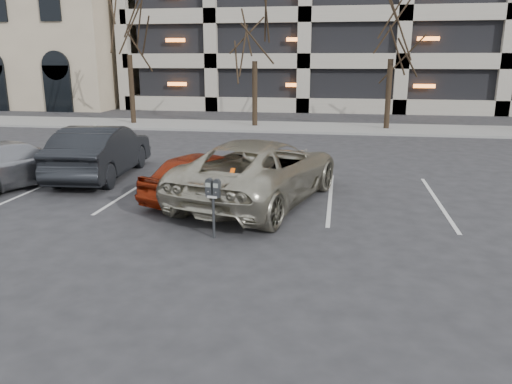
{
  "coord_description": "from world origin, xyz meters",
  "views": [
    {
      "loc": [
        1.56,
        -10.91,
        3.63
      ],
      "look_at": [
        0.02,
        -1.7,
        1.14
      ],
      "focal_mm": 35.0,
      "sensor_mm": 36.0,
      "label": 1
    }
  ],
  "objects_px": {
    "parking_meter": "(213,194)",
    "suv_silver": "(260,171)",
    "car_dark": "(101,151)",
    "tree_a": "(127,10)",
    "car_silver": "(15,163)",
    "tree_b": "(255,19)",
    "car_red": "(205,175)",
    "tree_c": "(394,13)"
  },
  "relations": [
    {
      "from": "suv_silver",
      "to": "car_dark",
      "type": "height_order",
      "value": "suv_silver"
    },
    {
      "from": "tree_a",
      "to": "parking_meter",
      "type": "bearing_deg",
      "value": -62.39
    },
    {
      "from": "car_dark",
      "to": "tree_b",
      "type": "bearing_deg",
      "value": -107.86
    },
    {
      "from": "tree_b",
      "to": "car_dark",
      "type": "bearing_deg",
      "value": -102.7
    },
    {
      "from": "car_dark",
      "to": "car_silver",
      "type": "relative_size",
      "value": 1.08
    },
    {
      "from": "suv_silver",
      "to": "tree_b",
      "type": "bearing_deg",
      "value": -64.4
    },
    {
      "from": "tree_c",
      "to": "car_dark",
      "type": "bearing_deg",
      "value": -128.21
    },
    {
      "from": "parking_meter",
      "to": "car_silver",
      "type": "bearing_deg",
      "value": 163.79
    },
    {
      "from": "car_silver",
      "to": "parking_meter",
      "type": "bearing_deg",
      "value": 178.54
    },
    {
      "from": "tree_b",
      "to": "suv_silver",
      "type": "height_order",
      "value": "tree_b"
    },
    {
      "from": "suv_silver",
      "to": "tree_c",
      "type": "bearing_deg",
      "value": -91.62
    },
    {
      "from": "parking_meter",
      "to": "car_red",
      "type": "xyz_separation_m",
      "value": [
        -0.96,
        2.86,
        -0.3
      ]
    },
    {
      "from": "tree_b",
      "to": "car_silver",
      "type": "relative_size",
      "value": 1.69
    },
    {
      "from": "tree_a",
      "to": "parking_meter",
      "type": "distance_m",
      "value": 20.24
    },
    {
      "from": "tree_c",
      "to": "tree_b",
      "type": "bearing_deg",
      "value": 180.0
    },
    {
      "from": "parking_meter",
      "to": "suv_silver",
      "type": "bearing_deg",
      "value": 90.12
    },
    {
      "from": "suv_silver",
      "to": "car_dark",
      "type": "distance_m",
      "value": 5.72
    },
    {
      "from": "suv_silver",
      "to": "car_dark",
      "type": "bearing_deg",
      "value": -4.41
    },
    {
      "from": "car_dark",
      "to": "tree_c",
      "type": "bearing_deg",
      "value": -133.38
    },
    {
      "from": "tree_a",
      "to": "tree_b",
      "type": "xyz_separation_m",
      "value": [
        7.0,
        0.0,
        -0.55
      ]
    },
    {
      "from": "tree_a",
      "to": "suv_silver",
      "type": "bearing_deg",
      "value": -56.38
    },
    {
      "from": "tree_a",
      "to": "car_red",
      "type": "relative_size",
      "value": 2.21
    },
    {
      "from": "parking_meter",
      "to": "car_red",
      "type": "bearing_deg",
      "value": 118.65
    },
    {
      "from": "suv_silver",
      "to": "tree_a",
      "type": "bearing_deg",
      "value": -40.92
    },
    {
      "from": "car_dark",
      "to": "tree_a",
      "type": "bearing_deg",
      "value": -76.56
    },
    {
      "from": "parking_meter",
      "to": "car_red",
      "type": "distance_m",
      "value": 3.03
    },
    {
      "from": "suv_silver",
      "to": "car_silver",
      "type": "height_order",
      "value": "suv_silver"
    },
    {
      "from": "tree_a",
      "to": "tree_b",
      "type": "height_order",
      "value": "tree_a"
    },
    {
      "from": "tree_c",
      "to": "suv_silver",
      "type": "bearing_deg",
      "value": -107.09
    },
    {
      "from": "tree_c",
      "to": "parking_meter",
      "type": "bearing_deg",
      "value": -105.91
    },
    {
      "from": "tree_b",
      "to": "car_silver",
      "type": "bearing_deg",
      "value": -108.96
    },
    {
      "from": "tree_c",
      "to": "parking_meter",
      "type": "xyz_separation_m",
      "value": [
        -4.94,
        -17.32,
        -4.87
      ]
    },
    {
      "from": "car_red",
      "to": "car_dark",
      "type": "distance_m",
      "value": 4.39
    },
    {
      "from": "tree_b",
      "to": "tree_c",
      "type": "distance_m",
      "value": 7.0
    },
    {
      "from": "tree_a",
      "to": "car_red",
      "type": "xyz_separation_m",
      "value": [
        8.1,
        -14.46,
        -5.53
      ]
    },
    {
      "from": "car_dark",
      "to": "car_silver",
      "type": "bearing_deg",
      "value": 31.7
    },
    {
      "from": "suv_silver",
      "to": "car_dark",
      "type": "relative_size",
      "value": 1.29
    },
    {
      "from": "car_red",
      "to": "car_silver",
      "type": "height_order",
      "value": "car_silver"
    },
    {
      "from": "tree_b",
      "to": "car_silver",
      "type": "height_order",
      "value": "tree_b"
    },
    {
      "from": "car_red",
      "to": "car_silver",
      "type": "relative_size",
      "value": 0.84
    },
    {
      "from": "parking_meter",
      "to": "car_dark",
      "type": "height_order",
      "value": "car_dark"
    },
    {
      "from": "suv_silver",
      "to": "car_dark",
      "type": "xyz_separation_m",
      "value": [
        -5.38,
        1.94,
        -0.0
      ]
    }
  ]
}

